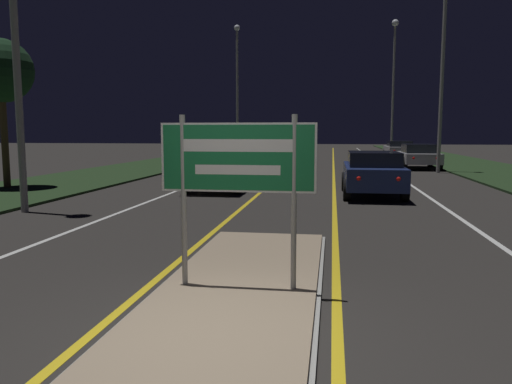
{
  "coord_description": "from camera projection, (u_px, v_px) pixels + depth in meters",
  "views": [
    {
      "loc": [
        1.16,
        -4.5,
        2.06
      ],
      "look_at": [
        0.0,
        3.05,
        1.13
      ],
      "focal_mm": 35.0,
      "sensor_mm": 36.0,
      "label": 1
    }
  ],
  "objects": [
    {
      "name": "ground_plane",
      "position": [
        209.0,
        345.0,
        4.84
      ],
      "size": [
        160.0,
        160.0,
        0.0
      ],
      "primitive_type": "plane",
      "color": "#282623"
    },
    {
      "name": "median_island",
      "position": [
        238.0,
        291.0,
        6.36
      ],
      "size": [
        2.1,
        6.87,
        0.1
      ],
      "color": "#999993",
      "rests_on": "ground_plane"
    },
    {
      "name": "verge_left",
      "position": [
        125.0,
        171.0,
        25.89
      ],
      "size": [
        5.0,
        100.0,
        0.08
      ],
      "color": "#1E3319",
      "rests_on": "ground_plane"
    },
    {
      "name": "centre_line_yellow_left",
      "position": [
        291.0,
        167.0,
        29.56
      ],
      "size": [
        0.12,
        70.0,
        0.01
      ],
      "color": "gold",
      "rests_on": "ground_plane"
    },
    {
      "name": "centre_line_yellow_right",
      "position": [
        333.0,
        167.0,
        29.19
      ],
      "size": [
        0.12,
        70.0,
        0.01
      ],
      "color": "gold",
      "rests_on": "ground_plane"
    },
    {
      "name": "lane_line_white_left",
      "position": [
        242.0,
        166.0,
        30.0
      ],
      "size": [
        0.12,
        70.0,
        0.01
      ],
      "color": "silver",
      "rests_on": "ground_plane"
    },
    {
      "name": "lane_line_white_right",
      "position": [
        385.0,
        168.0,
        28.74
      ],
      "size": [
        0.12,
        70.0,
        0.01
      ],
      "color": "silver",
      "rests_on": "ground_plane"
    },
    {
      "name": "edge_line_white_left",
      "position": [
        194.0,
        166.0,
        30.45
      ],
      "size": [
        0.1,
        70.0,
        0.01
      ],
      "color": "silver",
      "rests_on": "ground_plane"
    },
    {
      "name": "edge_line_white_right",
      "position": [
        440.0,
        168.0,
        28.29
      ],
      "size": [
        0.1,
        70.0,
        0.01
      ],
      "color": "silver",
      "rests_on": "ground_plane"
    },
    {
      "name": "highway_sign",
      "position": [
        238.0,
        166.0,
        6.17
      ],
      "size": [
        1.95,
        0.07,
        2.17
      ],
      "color": "#9E9E99",
      "rests_on": "median_island"
    },
    {
      "name": "streetlight_left_far",
      "position": [
        237.0,
        79.0,
        38.62
      ],
      "size": [
        0.46,
        0.46,
        10.19
      ],
      "color": "#9E9E99",
      "rests_on": "ground_plane"
    },
    {
      "name": "streetlight_right_near",
      "position": [
        443.0,
        48.0,
        24.35
      ],
      "size": [
        0.47,
        0.47,
        10.13
      ],
      "color": "#9E9E99",
      "rests_on": "ground_plane"
    },
    {
      "name": "streetlight_right_far",
      "position": [
        394.0,
        68.0,
        41.84
      ],
      "size": [
        0.57,
        0.57,
        11.33
      ],
      "color": "#9E9E99",
      "rests_on": "ground_plane"
    },
    {
      "name": "car_receding_0",
      "position": [
        373.0,
        172.0,
        16.01
      ],
      "size": [
        1.9,
        4.23,
        1.43
      ],
      "color": "navy",
      "rests_on": "ground_plane"
    },
    {
      "name": "car_receding_1",
      "position": [
        418.0,
        155.0,
        27.88
      ],
      "size": [
        2.03,
        4.41,
        1.38
      ],
      "color": "#B7B7BC",
      "rests_on": "ground_plane"
    },
    {
      "name": "car_receding_2",
      "position": [
        399.0,
        149.0,
        36.95
      ],
      "size": [
        1.94,
        4.62,
        1.39
      ],
      "color": "#B7B7BC",
      "rests_on": "ground_plane"
    },
    {
      "name": "car_approaching_0",
      "position": [
        221.0,
        167.0,
        18.03
      ],
      "size": [
        2.01,
        4.65,
        1.42
      ],
      "color": "silver",
      "rests_on": "ground_plane"
    },
    {
      "name": "car_approaching_1",
      "position": [
        222.0,
        153.0,
        30.66
      ],
      "size": [
        2.01,
        4.44,
        1.46
      ],
      "color": "black",
      "rests_on": "ground_plane"
    },
    {
      "name": "roadside_palm_left",
      "position": [
        1.0,
        72.0,
        17.37
      ],
      "size": [
        2.22,
        2.22,
        5.21
      ],
      "color": "#4C3823",
      "rests_on": "verge_left"
    }
  ]
}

